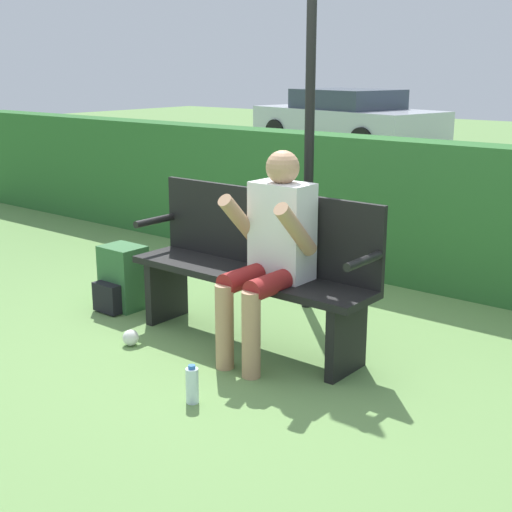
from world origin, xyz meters
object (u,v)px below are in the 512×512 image
at_px(person_seated, 272,246).
at_px(backpack, 122,279).
at_px(signpost, 310,100).
at_px(park_bench, 254,265).
at_px(water_bottle, 192,385).
at_px(parked_car, 347,120).

xyz_separation_m(person_seated, backpack, (-1.42, 0.02, -0.48)).
xyz_separation_m(backpack, signpost, (1.04, 0.89, 1.30)).
bearing_deg(park_bench, water_bottle, -71.26).
bearing_deg(water_bottle, backpack, 151.91).
height_order(signpost, parked_car, signpost).
distance_m(person_seated, parked_car, 11.45).
xyz_separation_m(person_seated, parked_car, (-5.68, 9.94, -0.09)).
relative_size(park_bench, backpack, 3.66).
distance_m(backpack, signpost, 1.89).
height_order(backpack, signpost, signpost).
height_order(park_bench, water_bottle, park_bench).
xyz_separation_m(person_seated, water_bottle, (0.07, -0.77, -0.61)).
bearing_deg(person_seated, parked_car, 119.76).
height_order(park_bench, parked_car, parked_car).
relative_size(person_seated, parked_car, 0.28).
relative_size(person_seated, signpost, 0.47).
height_order(park_bench, person_seated, person_seated).
bearing_deg(backpack, person_seated, -0.77).
xyz_separation_m(signpost, parked_car, (-5.31, 9.03, -0.90)).
bearing_deg(signpost, backpack, -139.66).
height_order(person_seated, parked_car, person_seated).
bearing_deg(park_bench, signpost, 99.67).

